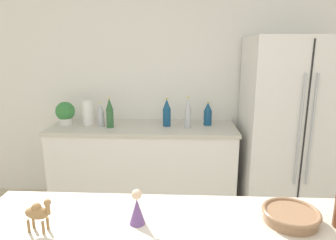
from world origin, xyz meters
TOP-DOWN VIEW (x-y plane):
  - wall_back at (0.00, 2.73)m, footprint 8.00×0.06m
  - back_counter at (-0.35, 2.40)m, footprint 1.91×0.63m
  - refrigerator at (1.12, 2.33)m, footprint 0.89×0.74m
  - potted_plant at (-1.16, 2.40)m, footprint 0.20×0.20m
  - paper_towel_roll at (-0.93, 2.43)m, footprint 0.11×0.11m
  - back_bottle_0 at (-0.67, 2.33)m, footprint 0.07×0.07m
  - back_bottle_1 at (0.11, 2.35)m, footprint 0.07×0.07m
  - back_bottle_2 at (0.32, 2.47)m, footprint 0.08×0.08m
  - back_bottle_3 at (-0.77, 2.37)m, footprint 0.07×0.07m
  - back_bottle_4 at (-0.10, 2.41)m, footprint 0.08×0.08m
  - fruit_bowl at (0.48, 0.49)m, footprint 0.22×0.22m
  - camel_figurine at (-0.47, 0.38)m, footprint 0.11×0.06m
  - wise_man_figurine_blue at (-0.11, 0.45)m, footprint 0.06×0.06m

SIDE VIEW (x-z plane):
  - back_counter at x=-0.35m, z-range 0.00..0.90m
  - refrigerator at x=1.12m, z-range 0.00..1.79m
  - back_bottle_3 at x=-0.77m, z-range 0.89..1.14m
  - back_bottle_2 at x=0.32m, z-range 0.89..1.14m
  - paper_towel_roll at x=-0.93m, z-range 0.90..1.15m
  - potted_plant at x=-1.16m, z-range 0.91..1.15m
  - back_bottle_4 at x=-0.10m, z-range 0.89..1.18m
  - back_bottle_0 at x=-0.67m, z-range 0.89..1.20m
  - fruit_bowl at x=0.48m, z-range 1.02..1.07m
  - back_bottle_1 at x=0.11m, z-range 0.89..1.21m
  - wise_man_figurine_blue at x=-0.11m, z-range 1.01..1.15m
  - camel_figurine at x=-0.47m, z-range 1.03..1.16m
  - wall_back at x=0.00m, z-range 0.00..2.55m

